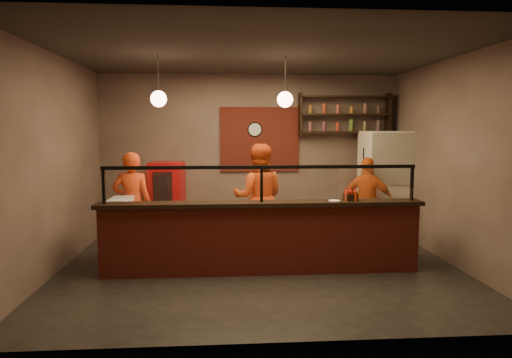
{
  "coord_description": "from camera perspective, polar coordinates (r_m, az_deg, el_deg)",
  "views": [
    {
      "loc": [
        -0.56,
        -6.77,
        2.08
      ],
      "look_at": [
        -0.04,
        0.3,
        1.33
      ],
      "focal_mm": 32.0,
      "sensor_mm": 36.0,
      "label": 1
    }
  ],
  "objects": [
    {
      "name": "cook_mid",
      "position": [
        7.9,
        0.31,
        -2.31
      ],
      "size": [
        0.97,
        0.8,
        1.86
      ],
      "primitive_type": "imported",
      "rotation": [
        0.0,
        0.0,
        3.03
      ],
      "color": "#C53D12",
      "rests_on": "floor"
    },
    {
      "name": "brick_patch",
      "position": [
        9.27,
        0.47,
        4.97
      ],
      "size": [
        1.6,
        0.04,
        1.3
      ],
      "primitive_type": "cube",
      "color": "maroon",
      "rests_on": "wall_back"
    },
    {
      "name": "wall_clock",
      "position": [
        9.25,
        -0.15,
        6.21
      ],
      "size": [
        0.3,
        0.04,
        0.3
      ],
      "primitive_type": "cylinder",
      "rotation": [
        1.57,
        0.0,
        0.0
      ],
      "color": "black",
      "rests_on": "wall_back"
    },
    {
      "name": "pendant_left",
      "position": [
        7.05,
        -12.08,
        9.78
      ],
      "size": [
        0.24,
        0.24,
        0.77
      ],
      "color": "black",
      "rests_on": "ceiling"
    },
    {
      "name": "prep_tub_b",
      "position": [
        7.42,
        -16.31,
        -2.72
      ],
      "size": [
        0.31,
        0.25,
        0.15
      ],
      "primitive_type": "cube",
      "rotation": [
        0.0,
        0.0,
        0.02
      ],
      "color": "silver",
      "rests_on": "worktop"
    },
    {
      "name": "prep_tub_a",
      "position": [
        7.26,
        -16.86,
        -2.97
      ],
      "size": [
        0.3,
        0.25,
        0.14
      ],
      "primitive_type": "cube",
      "rotation": [
        0.0,
        0.0,
        0.08
      ],
      "color": "silver",
      "rests_on": "worktop"
    },
    {
      "name": "condiment_caddy",
      "position": [
        6.82,
        11.72,
        -2.22
      ],
      "size": [
        0.21,
        0.19,
        0.1
      ],
      "primitive_type": "cube",
      "rotation": [
        0.0,
        0.0,
        0.26
      ],
      "color": "black",
      "rests_on": "counter_ledge"
    },
    {
      "name": "service_counter",
      "position": [
        6.68,
        0.69,
        -7.61
      ],
      "size": [
        4.6,
        0.25,
        1.0
      ],
      "primitive_type": "cube",
      "color": "maroon",
      "rests_on": "floor"
    },
    {
      "name": "wall_right",
      "position": [
        7.66,
        23.47,
        1.98
      ],
      "size": [
        0.0,
        5.0,
        5.0
      ],
      "primitive_type": "plane",
      "rotation": [
        1.57,
        0.0,
        -1.57
      ],
      "color": "#786258",
      "rests_on": "floor"
    },
    {
      "name": "cook_right",
      "position": [
        8.47,
        13.77,
        -2.78
      ],
      "size": [
        1.02,
        0.74,
        1.6
      ],
      "primitive_type": "imported",
      "rotation": [
        0.0,
        0.0,
        2.72
      ],
      "color": "#D95314",
      "rests_on": "floor"
    },
    {
      "name": "worktop",
      "position": [
        7.09,
        0.35,
        -3.71
      ],
      "size": [
        4.6,
        0.75,
        0.05
      ],
      "primitive_type": "cube",
      "color": "silver",
      "rests_on": "worktop_cabinet"
    },
    {
      "name": "wall_back",
      "position": [
        9.3,
        -0.78,
        3.12
      ],
      "size": [
        6.0,
        0.0,
        6.0
      ],
      "primitive_type": "plane",
      "rotation": [
        1.57,
        0.0,
        0.0
      ],
      "color": "#786258",
      "rests_on": "floor"
    },
    {
      "name": "wall_left",
      "position": [
        7.21,
        -24.03,
        1.73
      ],
      "size": [
        0.0,
        5.0,
        5.0
      ],
      "primitive_type": "plane",
      "rotation": [
        1.57,
        0.0,
        1.57
      ],
      "color": "#786258",
      "rests_on": "floor"
    },
    {
      "name": "sneeze_guard",
      "position": [
        6.53,
        0.7,
        -0.17
      ],
      "size": [
        4.5,
        0.05,
        0.52
      ],
      "color": "white",
      "rests_on": "counter_ledge"
    },
    {
      "name": "small_plate",
      "position": [
        6.73,
        9.78,
        -2.69
      ],
      "size": [
        0.19,
        0.19,
        0.01
      ],
      "primitive_type": "cylinder",
      "rotation": [
        0.0,
        0.0,
        -0.13
      ],
      "color": "white",
      "rests_on": "counter_ledge"
    },
    {
      "name": "pendant_right",
      "position": [
        7.05,
        3.65,
        9.9
      ],
      "size": [
        0.24,
        0.24,
        0.77
      ],
      "color": "black",
      "rests_on": "ceiling"
    },
    {
      "name": "cook_left",
      "position": [
        7.8,
        -15.23,
        -3.08
      ],
      "size": [
        0.64,
        0.43,
        1.74
      ],
      "primitive_type": "imported",
      "rotation": [
        0.0,
        0.0,
        3.16
      ],
      "color": "red",
      "rests_on": "floor"
    },
    {
      "name": "floor",
      "position": [
        7.1,
        0.47,
        -10.96
      ],
      "size": [
        6.0,
        6.0,
        0.0
      ],
      "primitive_type": "plane",
      "color": "black",
      "rests_on": "ground"
    },
    {
      "name": "prep_tub_c",
      "position": [
        7.13,
        -17.1,
        -3.16
      ],
      "size": [
        0.33,
        0.3,
        0.14
      ],
      "primitive_type": "cube",
      "rotation": [
        0.0,
        0.0,
        -0.33
      ],
      "color": "white",
      "rests_on": "worktop"
    },
    {
      "name": "counter_ledge",
      "position": [
        6.58,
        0.7,
        -3.12
      ],
      "size": [
        4.7,
        0.37,
        0.06
      ],
      "primitive_type": "cube",
      "color": "black",
      "rests_on": "service_counter"
    },
    {
      "name": "pizza_dough",
      "position": [
        6.98,
        2.34,
        -3.62
      ],
      "size": [
        0.53,
        0.53,
        0.01
      ],
      "primitive_type": "cylinder",
      "rotation": [
        0.0,
        0.0,
        -0.16
      ],
      "color": "white",
      "rests_on": "worktop"
    },
    {
      "name": "wall_front",
      "position": [
        4.33,
        3.21,
        -0.32
      ],
      "size": [
        6.0,
        0.0,
        6.0
      ],
      "primitive_type": "plane",
      "rotation": [
        -1.57,
        0.0,
        0.0
      ],
      "color": "#786258",
      "rests_on": "floor"
    },
    {
      "name": "pepper_mill",
      "position": [
        7.07,
        18.8,
        -1.81
      ],
      "size": [
        0.05,
        0.05,
        0.18
      ],
      "primitive_type": "cylinder",
      "rotation": [
        0.0,
        0.0,
        -0.42
      ],
      "color": "black",
      "rests_on": "counter_ledge"
    },
    {
      "name": "red_cooler",
      "position": [
        9.08,
        -11.03,
        -2.56
      ],
      "size": [
        0.69,
        0.64,
        1.47
      ],
      "primitive_type": "cube",
      "rotation": [
        0.0,
        0.0,
        -0.1
      ],
      "color": "#B80C0E",
      "rests_on": "floor"
    },
    {
      "name": "fridge",
      "position": [
        9.23,
        15.81,
        -0.66
      ],
      "size": [
        0.88,
        0.83,
        2.07
      ],
      "primitive_type": "cube",
      "rotation": [
        0.0,
        0.0,
        0.03
      ],
      "color": "silver",
      "rests_on": "floor"
    },
    {
      "name": "worktop_cabinet",
      "position": [
        7.18,
        0.35,
        -7.25
      ],
      "size": [
        4.6,
        0.75,
        0.85
      ],
      "primitive_type": "cube",
      "color": "gray",
      "rests_on": "floor"
    },
    {
      "name": "ceiling",
      "position": [
        6.88,
        0.5,
        15.44
      ],
      "size": [
        6.0,
        6.0,
        0.0
      ],
      "primitive_type": "plane",
      "rotation": [
        3.14,
        0.0,
        0.0
      ],
      "color": "#332D27",
      "rests_on": "wall_back"
    },
    {
      "name": "wall_shelving",
      "position": [
        9.42,
        11.01,
        7.92
      ],
      "size": [
        1.84,
        0.28,
        0.85
      ],
      "color": "black",
      "rests_on": "wall_back"
    },
    {
      "name": "rolling_pin",
      "position": [
        7.1,
        -7.64,
        -3.31
      ],
      "size": [
        0.3,
        0.24,
        0.06
      ],
      "primitive_type": "cylinder",
      "rotation": [
        0.0,
        1.57,
        0.65
      ],
      "color": "yellow",
      "rests_on": "worktop"
    }
  ]
}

